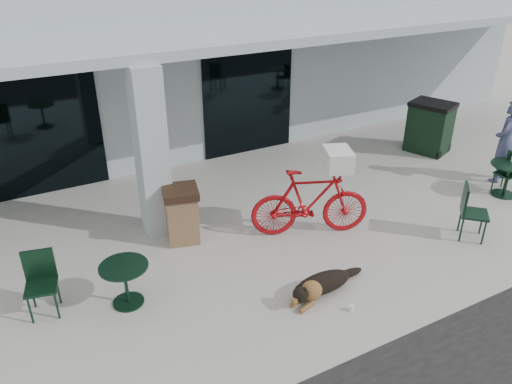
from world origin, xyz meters
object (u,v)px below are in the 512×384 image
person (505,141)px  trash_receptacle (182,214)px  wheeled_bin (430,127)px  cafe_table_near (126,285)px  cafe_chair_far_b (507,173)px  bicycle (310,202)px  cafe_table_far (506,180)px  dog (323,282)px  cafe_chair_near (41,286)px  cafe_chair_far_a (475,213)px

person → trash_receptacle: bearing=-30.6°
wheeled_bin → trash_receptacle: bearing=166.9°
cafe_table_near → cafe_chair_far_b: size_ratio=0.83×
trash_receptacle → wheeled_bin: bearing=8.1°
bicycle → cafe_table_far: bearing=-76.9°
dog → trash_receptacle: size_ratio=1.10×
dog → cafe_chair_near: bearing=140.5°
cafe_table_near → cafe_chair_far_a: (6.04, -1.16, 0.18)m
cafe_chair_far_b → cafe_chair_far_a: bearing=-67.0°
cafe_chair_near → wheeled_bin: (9.53, 1.93, 0.16)m
cafe_chair_far_a → cafe_table_near: bearing=123.4°
cafe_chair_far_a → cafe_table_far: bearing=-22.9°
bicycle → cafe_table_far: bicycle is taller
cafe_chair_far_a → person: person is taller
dog → cafe_chair_far_a: cafe_chair_far_a is taller
bicycle → wheeled_bin: size_ratio=1.68×
cafe_table_near → wheeled_bin: 8.72m
trash_receptacle → wheeled_bin: size_ratio=0.81×
cafe_chair_near → person: size_ratio=0.52×
cafe_table_near → cafe_table_far: cafe_table_far is taller
cafe_chair_far_a → person: size_ratio=0.55×
cafe_chair_far_b → wheeled_bin: size_ratio=0.68×
cafe_chair_far_b → person: bearing=139.2°
dog → cafe_chair_far_a: 3.32m
cafe_chair_far_b → wheeled_bin: wheeled_bin is taller
cafe_table_far → cafe_chair_far_a: 2.18m
cafe_chair_far_b → person: 0.78m
cafe_table_near → cafe_table_far: size_ratio=0.95×
dog → cafe_table_far: (5.31, 0.87, 0.17)m
bicycle → cafe_table_far: size_ratio=2.83×
bicycle → cafe_chair_near: bicycle is taller
cafe_table_far → cafe_table_near: bearing=177.7°
cafe_table_near → cafe_chair_near: size_ratio=0.74×
cafe_table_far → trash_receptacle: bearing=166.5°
dog → bicycle: bearing=45.5°
bicycle → cafe_chair_far_a: 2.96m
cafe_table_near → cafe_chair_near: cafe_chair_near is taller
cafe_table_near → cafe_chair_near: bearing=162.8°
cafe_chair_far_b → person: size_ratio=0.47×
cafe_table_far → cafe_chair_near: bearing=175.8°
bicycle → person: size_ratio=1.16×
person → wheeled_bin: size_ratio=1.45×
cafe_table_near → bicycle: bearing=6.1°
cafe_chair_far_b → cafe_table_near: bearing=-92.5°
cafe_chair_near → bicycle: bearing=12.4°
dog → trash_receptacle: (-1.35, 2.46, 0.33)m
dog → person: 6.04m
cafe_chair_near → cafe_chair_far_b: 9.30m
cafe_table_far → trash_receptacle: (-6.66, 1.60, 0.16)m
person → trash_receptacle: (-7.17, 1.03, -0.41)m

